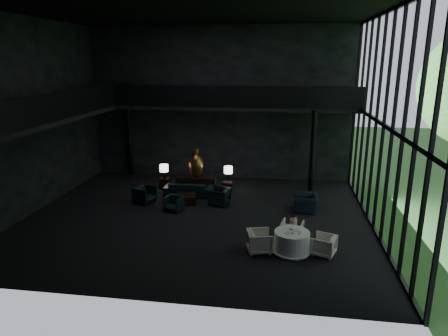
# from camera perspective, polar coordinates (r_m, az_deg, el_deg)

# --- Properties ---
(floor) EXTENTS (14.00, 12.00, 0.02)m
(floor) POSITION_cam_1_polar(r_m,az_deg,el_deg) (16.60, -3.79, -7.04)
(floor) COLOR black
(floor) RESTS_ON ground
(ceiling) EXTENTS (14.00, 12.00, 0.02)m
(ceiling) POSITION_cam_1_polar(r_m,az_deg,el_deg) (15.46, -4.34, 21.57)
(ceiling) COLOR black
(ceiling) RESTS_ON ground
(wall_back) EXTENTS (14.00, 0.04, 8.00)m
(wall_back) POSITION_cam_1_polar(r_m,az_deg,el_deg) (21.39, -0.62, 9.10)
(wall_back) COLOR black
(wall_back) RESTS_ON ground
(wall_front) EXTENTS (14.00, 0.04, 8.00)m
(wall_front) POSITION_cam_1_polar(r_m,az_deg,el_deg) (9.86, -11.41, 1.54)
(wall_front) COLOR black
(wall_front) RESTS_ON ground
(wall_left) EXTENTS (0.04, 12.00, 8.00)m
(wall_left) POSITION_cam_1_polar(r_m,az_deg,el_deg) (18.33, -26.11, 6.54)
(wall_left) COLOR black
(wall_left) RESTS_ON ground
(curtain_wall) EXTENTS (0.20, 12.00, 8.00)m
(curtain_wall) POSITION_cam_1_polar(r_m,az_deg,el_deg) (15.62, 21.86, 5.74)
(curtain_wall) COLOR black
(curtain_wall) RESTS_ON ground
(mezzanine_left) EXTENTS (2.00, 12.00, 0.25)m
(mezzanine_left) POSITION_cam_1_polar(r_m,az_deg,el_deg) (17.79, -23.43, 6.61)
(mezzanine_left) COLOR black
(mezzanine_left) RESTS_ON wall_left
(mezzanine_back) EXTENTS (12.00, 2.00, 0.25)m
(mezzanine_back) POSITION_cam_1_polar(r_m,az_deg,el_deg) (20.27, 1.76, 8.75)
(mezzanine_back) COLOR black
(mezzanine_back) RESTS_ON wall_back
(railing_left) EXTENTS (0.06, 12.00, 1.00)m
(railing_left) POSITION_cam_1_polar(r_m,az_deg,el_deg) (17.22, -20.77, 8.65)
(railing_left) COLOR black
(railing_left) RESTS_ON mezzanine_left
(railing_back) EXTENTS (12.00, 0.06, 1.00)m
(railing_back) POSITION_cam_1_polar(r_m,az_deg,el_deg) (19.22, 1.43, 10.20)
(railing_back) COLOR black
(railing_back) RESTS_ON mezzanine_back
(column_nw) EXTENTS (0.24, 0.24, 4.00)m
(column_nw) POSITION_cam_1_polar(r_m,az_deg,el_deg) (22.71, -13.32, 3.95)
(column_nw) COLOR black
(column_nw) RESTS_ON floor
(column_ne) EXTENTS (0.24, 0.24, 4.00)m
(column_ne) POSITION_cam_1_polar(r_m,az_deg,el_deg) (19.55, 12.52, 2.21)
(column_ne) COLOR black
(column_ne) RESTS_ON floor
(console) EXTENTS (1.98, 0.45, 0.63)m
(console) POSITION_cam_1_polar(r_m,az_deg,el_deg) (19.97, -4.00, -2.20)
(console) COLOR black
(console) RESTS_ON floor
(bronze_urn) EXTENTS (0.78, 0.78, 1.45)m
(bronze_urn) POSITION_cam_1_polar(r_m,az_deg,el_deg) (19.81, -3.99, 0.47)
(bronze_urn) COLOR #AE893D
(bronze_urn) RESTS_ON console
(side_table_left) EXTENTS (0.47, 0.47, 0.52)m
(side_table_left) POSITION_cam_1_polar(r_m,az_deg,el_deg) (20.39, -8.39, -2.12)
(side_table_left) COLOR black
(side_table_left) RESTS_ON floor
(table_lamp_left) EXTENTS (0.43, 0.43, 0.72)m
(table_lamp_left) POSITION_cam_1_polar(r_m,az_deg,el_deg) (20.07, -8.57, -0.10)
(table_lamp_left) COLOR black
(table_lamp_left) RESTS_ON side_table_left
(side_table_right) EXTENTS (0.46, 0.46, 0.50)m
(side_table_right) POSITION_cam_1_polar(r_m,az_deg,el_deg) (19.62, 0.51, -2.67)
(side_table_right) COLOR black
(side_table_right) RESTS_ON floor
(table_lamp_right) EXTENTS (0.42, 0.42, 0.71)m
(table_lamp_right) POSITION_cam_1_polar(r_m,az_deg,el_deg) (19.64, 0.62, -0.36)
(table_lamp_right) COLOR black
(table_lamp_right) RESTS_ON side_table_right
(sofa) EXTENTS (2.50, 0.74, 0.98)m
(sofa) POSITION_cam_1_polar(r_m,az_deg,el_deg) (19.04, -5.09, -2.55)
(sofa) COLOR black
(sofa) RESTS_ON floor
(lounge_armchair_west) EXTENTS (1.07, 1.11, 0.90)m
(lounge_armchair_west) POSITION_cam_1_polar(r_m,az_deg,el_deg) (18.41, -11.29, -3.55)
(lounge_armchair_west) COLOR black
(lounge_armchair_west) RESTS_ON floor
(lounge_armchair_east) EXTENTS (1.00, 1.04, 0.91)m
(lounge_armchair_east) POSITION_cam_1_polar(r_m,az_deg,el_deg) (17.81, -0.67, -3.88)
(lounge_armchair_east) COLOR black
(lounge_armchair_east) RESTS_ON floor
(lounge_armchair_south) EXTENTS (0.79, 0.76, 0.67)m
(lounge_armchair_south) POSITION_cam_1_polar(r_m,az_deg,el_deg) (17.27, -7.14, -5.04)
(lounge_armchair_south) COLOR black
(lounge_armchair_south) RESTS_ON floor
(window_armchair) EXTENTS (0.74, 1.14, 0.99)m
(window_armchair) POSITION_cam_1_polar(r_m,az_deg,el_deg) (17.44, 11.59, -4.47)
(window_armchair) COLOR black
(window_armchair) RESTS_ON floor
(coffee_table) EXTENTS (1.05, 1.05, 0.40)m
(coffee_table) POSITION_cam_1_polar(r_m,az_deg,el_deg) (18.18, -5.50, -4.40)
(coffee_table) COLOR black
(coffee_table) RESTS_ON floor
(dining_table) EXTENTS (1.34, 1.34, 0.75)m
(dining_table) POSITION_cam_1_polar(r_m,az_deg,el_deg) (13.79, 9.65, -10.58)
(dining_table) COLOR white
(dining_table) RESTS_ON floor
(dining_chair_north) EXTENTS (0.86, 0.82, 0.75)m
(dining_chair_north) POSITION_cam_1_polar(r_m,az_deg,el_deg) (14.70, 9.69, -8.69)
(dining_chair_north) COLOR beige
(dining_chair_north) RESTS_ON floor
(dining_chair_east) EXTENTS (0.86, 0.89, 0.72)m
(dining_chair_east) POSITION_cam_1_polar(r_m,az_deg,el_deg) (13.85, 14.04, -10.58)
(dining_chair_east) COLOR beige
(dining_chair_east) RESTS_ON floor
(dining_chair_west) EXTENTS (0.96, 1.00, 0.86)m
(dining_chair_west) POSITION_cam_1_polar(r_m,az_deg,el_deg) (13.67, 5.12, -10.18)
(dining_chair_west) COLOR beige
(dining_chair_west) RESTS_ON floor
(child) EXTENTS (0.26, 0.26, 0.56)m
(child) POSITION_cam_1_polar(r_m,az_deg,el_deg) (14.51, 9.90, -7.53)
(child) COLOR beige
(child) RESTS_ON dining_chair_north
(plate_a) EXTENTS (0.24, 0.24, 0.01)m
(plate_a) POSITION_cam_1_polar(r_m,az_deg,el_deg) (13.49, 9.09, -9.15)
(plate_a) COLOR white
(plate_a) RESTS_ON dining_table
(plate_b) EXTENTS (0.28, 0.28, 0.02)m
(plate_b) POSITION_cam_1_polar(r_m,az_deg,el_deg) (13.75, 10.27, -8.72)
(plate_b) COLOR white
(plate_b) RESTS_ON dining_table
(saucer) EXTENTS (0.20, 0.20, 0.01)m
(saucer) POSITION_cam_1_polar(r_m,az_deg,el_deg) (13.60, 10.75, -9.02)
(saucer) COLOR white
(saucer) RESTS_ON dining_table
(coffee_cup) EXTENTS (0.09, 0.09, 0.05)m
(coffee_cup) POSITION_cam_1_polar(r_m,az_deg,el_deg) (13.46, 10.68, -9.14)
(coffee_cup) COLOR white
(coffee_cup) RESTS_ON saucer
(cereal_bowl) EXTENTS (0.18, 0.18, 0.09)m
(cereal_bowl) POSITION_cam_1_polar(r_m,az_deg,el_deg) (13.74, 9.66, -8.54)
(cereal_bowl) COLOR white
(cereal_bowl) RESTS_ON dining_table
(cream_pot) EXTENTS (0.07, 0.07, 0.06)m
(cream_pot) POSITION_cam_1_polar(r_m,az_deg,el_deg) (13.45, 9.76, -9.15)
(cream_pot) COLOR #99999E
(cream_pot) RESTS_ON dining_table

